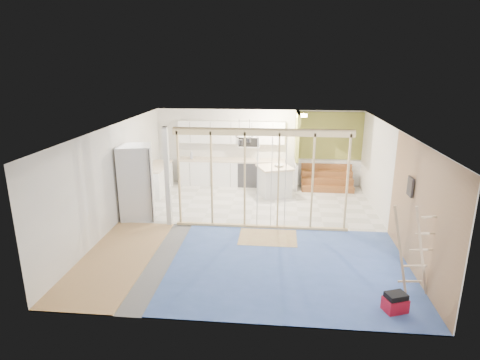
# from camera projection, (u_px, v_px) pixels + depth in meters

# --- Properties ---
(room) EXTENTS (7.01, 8.01, 2.61)m
(room) POSITION_uv_depth(u_px,v_px,m) (249.00, 180.00, 10.01)
(room) COLOR slate
(room) RESTS_ON ground
(floor_overlays) EXTENTS (7.00, 8.00, 0.03)m
(floor_overlays) POSITION_uv_depth(u_px,v_px,m) (252.00, 227.00, 10.43)
(floor_overlays) COLOR silver
(floor_overlays) RESTS_ON room
(stud_frame) EXTENTS (4.66, 0.14, 2.60)m
(stud_frame) POSITION_uv_depth(u_px,v_px,m) (241.00, 169.00, 9.96)
(stud_frame) COLOR #DFB688
(stud_frame) RESTS_ON room
(base_cabinets) EXTENTS (4.45, 2.24, 0.93)m
(base_cabinets) POSITION_uv_depth(u_px,v_px,m) (210.00, 174.00, 13.61)
(base_cabinets) COLOR white
(base_cabinets) RESTS_ON room
(upper_cabinets) EXTENTS (3.60, 0.41, 0.85)m
(upper_cabinets) POSITION_uv_depth(u_px,v_px,m) (233.00, 133.00, 13.59)
(upper_cabinets) COLOR white
(upper_cabinets) RESTS_ON room
(green_partition) EXTENTS (2.25, 1.51, 2.60)m
(green_partition) POSITION_uv_depth(u_px,v_px,m) (318.00, 161.00, 13.42)
(green_partition) COLOR olive
(green_partition) RESTS_ON room
(pot_rack) EXTENTS (0.52, 0.52, 0.72)m
(pot_rack) POSITION_uv_depth(u_px,v_px,m) (244.00, 138.00, 11.65)
(pot_rack) COLOR black
(pot_rack) RESTS_ON room
(sheathing_panel) EXTENTS (0.02, 4.00, 2.60)m
(sheathing_panel) POSITION_uv_depth(u_px,v_px,m) (420.00, 213.00, 7.78)
(sheathing_panel) COLOR tan
(sheathing_panel) RESTS_ON room
(electrical_panel) EXTENTS (0.04, 0.30, 0.40)m
(electrical_panel) POSITION_uv_depth(u_px,v_px,m) (410.00, 187.00, 8.26)
(electrical_panel) COLOR #35353A
(electrical_panel) RESTS_ON room
(ceiling_light) EXTENTS (0.32, 0.32, 0.08)m
(ceiling_light) POSITION_uv_depth(u_px,v_px,m) (302.00, 116.00, 12.40)
(ceiling_light) COLOR #FFEABF
(ceiling_light) RESTS_ON room
(fridge) EXTENTS (1.08, 1.04, 2.02)m
(fridge) POSITION_uv_depth(u_px,v_px,m) (137.00, 182.00, 10.81)
(fridge) COLOR silver
(fridge) RESTS_ON room
(island) EXTENTS (1.27, 1.27, 0.96)m
(island) POSITION_uv_depth(u_px,v_px,m) (274.00, 181.00, 12.77)
(island) COLOR silver
(island) RESTS_ON room
(bowl) EXTENTS (0.36, 0.36, 0.07)m
(bowl) POSITION_uv_depth(u_px,v_px,m) (279.00, 166.00, 12.62)
(bowl) COLOR beige
(bowl) RESTS_ON island
(soap_bottle_a) EXTENTS (0.12, 0.12, 0.30)m
(soap_bottle_a) POSITION_uv_depth(u_px,v_px,m) (192.00, 154.00, 13.77)
(soap_bottle_a) COLOR #A8AABB
(soap_bottle_a) RESTS_ON base_cabinets
(soap_bottle_b) EXTENTS (0.10, 0.10, 0.18)m
(soap_bottle_b) POSITION_uv_depth(u_px,v_px,m) (257.00, 158.00, 13.56)
(soap_bottle_b) COLOR silver
(soap_bottle_b) RESTS_ON base_cabinets
(toolbox) EXTENTS (0.45, 0.39, 0.35)m
(toolbox) POSITION_uv_depth(u_px,v_px,m) (395.00, 303.00, 6.82)
(toolbox) COLOR #A70F22
(toolbox) RESTS_ON room
(ladder) EXTENTS (0.90, 0.14, 1.67)m
(ladder) POSITION_uv_depth(u_px,v_px,m) (414.00, 250.00, 7.21)
(ladder) COLOR tan
(ladder) RESTS_ON room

